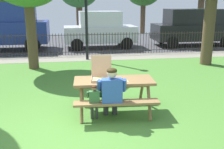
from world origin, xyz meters
TOP-DOWN VIEW (x-y plane):
  - ground at (0.00, 2.02)m, footprint 28.00×12.05m
  - cobblestone_walkway at (0.00, 7.35)m, footprint 28.00×1.40m
  - street_asphalt at (0.00, 11.87)m, footprint 28.00×7.64m
  - picnic_table_foreground at (1.01, 1.08)m, footprint 1.88×1.58m
  - pizza_box_open at (0.73, 1.15)m, footprint 0.52×0.54m
  - pizza_slice_on_table at (1.20, 1.00)m, footprint 0.28×0.30m
  - adult_at_table at (0.88, 0.58)m, footprint 0.62×0.61m
  - child_at_table at (0.51, 0.57)m, footprint 0.32×0.32m
  - iron_fence_streetside at (0.00, 8.05)m, footprint 22.46×0.03m
  - lamp_post_walkway at (0.75, 6.98)m, footprint 0.28×0.28m
  - parked_car_center at (-3.46, 10.04)m, footprint 4.71×2.09m
  - parked_car_right at (1.66, 10.04)m, footprint 3.96×1.95m
  - parked_car_far_right at (7.09, 10.04)m, footprint 4.61×1.96m

SIDE VIEW (x-z plane):
  - ground at x=0.00m, z-range -0.02..0.00m
  - street_asphalt at x=0.00m, z-range -0.01..0.00m
  - cobblestone_walkway at x=0.00m, z-range -0.01..0.00m
  - child_at_table at x=0.51m, z-range 0.09..0.92m
  - iron_fence_streetside at x=0.00m, z-range 0.01..1.06m
  - picnic_table_foreground at x=1.01m, z-range 0.20..0.99m
  - adult_at_table at x=0.88m, z-range 0.06..1.25m
  - pizza_slice_on_table at x=1.20m, z-range 0.77..0.79m
  - pizza_box_open at x=0.73m, z-range 0.61..1.13m
  - parked_car_right at x=1.66m, z-range 0.02..2.00m
  - parked_car_far_right at x=7.09m, z-range 0.06..2.14m
  - parked_car_center at x=-3.46m, z-range 0.08..2.54m
  - lamp_post_walkway at x=0.75m, z-range 0.45..4.61m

